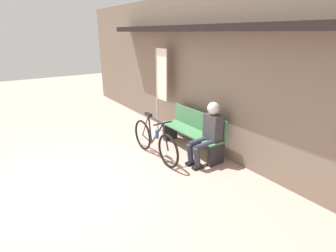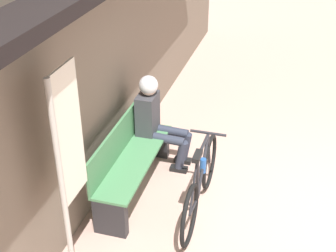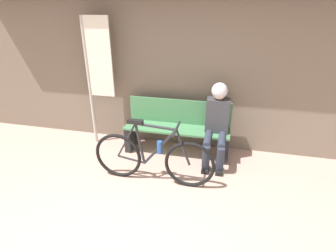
# 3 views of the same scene
# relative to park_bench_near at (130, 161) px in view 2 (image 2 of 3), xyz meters

# --- Properties ---
(storefront_wall) EXTENTS (12.00, 0.56, 3.20)m
(storefront_wall) POSITION_rel_park_bench_near_xyz_m (-0.06, 0.36, 1.26)
(storefront_wall) COLOR #756656
(storefront_wall) RESTS_ON ground_plane
(park_bench_near) EXTENTS (1.64, 0.42, 0.85)m
(park_bench_near) POSITION_rel_park_bench_near_xyz_m (0.00, 0.00, 0.00)
(park_bench_near) COLOR #477F51
(park_bench_near) RESTS_ON ground_plane
(bicycle) EXTENTS (1.64, 0.40, 0.89)m
(bicycle) POSITION_rel_park_bench_near_xyz_m (-0.15, -0.86, -0.04)
(bicycle) COLOR black
(bicycle) RESTS_ON ground_plane
(person_seated) EXTENTS (0.34, 0.66, 1.21)m
(person_seated) POSITION_rel_park_bench_near_xyz_m (0.61, -0.12, 0.29)
(person_seated) COLOR #2D3342
(person_seated) RESTS_ON ground_plane
(banner_pole) EXTENTS (0.45, 0.05, 2.07)m
(banner_pole) POSITION_rel_park_bench_near_xyz_m (-1.32, 0.03, 0.92)
(banner_pole) COLOR #B7B2A8
(banner_pole) RESTS_ON ground_plane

